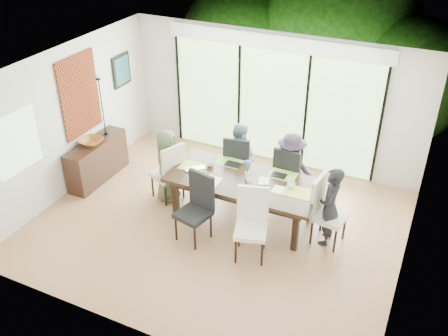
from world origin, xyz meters
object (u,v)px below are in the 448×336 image
at_px(chair_near_right, 251,226).
at_px(person_far_right, 290,169).
at_px(person_right_end, 330,207).
at_px(chair_far_right, 290,173).
at_px(cup_a, 210,163).
at_px(vase, 247,175).
at_px(chair_far_left, 239,161).
at_px(chair_left_end, 167,170).
at_px(chair_right_end, 330,212).
at_px(table_top, 243,181).
at_px(cup_c, 291,185).
at_px(person_left_end, 167,166).
at_px(laptop, 196,170).
at_px(sideboard, 97,160).
at_px(bowl, 91,142).
at_px(chair_near_left, 193,210).
at_px(person_far_left, 239,157).
at_px(cup_b, 250,182).

height_order(chair_near_right, person_far_right, person_far_right).
bearing_deg(person_right_end, chair_far_right, -134.27).
bearing_deg(chair_far_right, cup_a, 32.48).
distance_m(chair_near_right, vase, 1.06).
bearing_deg(chair_far_left, person_far_right, 168.32).
relative_size(chair_left_end, chair_right_end, 1.00).
relative_size(table_top, chair_left_end, 2.18).
bearing_deg(cup_c, person_left_end, -177.49).
height_order(chair_right_end, laptop, chair_right_end).
relative_size(chair_near_right, person_far_right, 0.85).
relative_size(person_left_end, cup_c, 10.40).
relative_size(vase, sideboard, 0.09).
bearing_deg(table_top, person_left_end, -180.00).
bearing_deg(chair_far_left, laptop, 56.63).
relative_size(chair_far_left, bowl, 2.73).
relative_size(person_far_right, vase, 10.75).
bearing_deg(chair_near_right, chair_right_end, 24.63).
bearing_deg(chair_near_left, person_far_right, 70.84).
relative_size(chair_near_left, sideboard, 0.81).
xyz_separation_m(table_top, laptop, (-0.85, -0.10, 0.05)).
relative_size(chair_far_right, cup_c, 8.87).
relative_size(chair_far_left, chair_far_right, 1.00).
xyz_separation_m(chair_far_left, cup_a, (-0.25, -0.70, 0.26)).
relative_size(table_top, chair_right_end, 2.18).
relative_size(chair_near_right, cup_c, 8.87).
bearing_deg(person_far_left, table_top, 119.63).
distance_m(chair_right_end, person_right_end, 0.10).
height_order(person_left_end, person_far_right, same).
distance_m(person_left_end, cup_a, 0.81).
xyz_separation_m(person_far_right, laptop, (-1.40, -0.93, 0.12)).
xyz_separation_m(chair_far_left, bowl, (-2.61, -0.96, 0.28)).
height_order(chair_near_left, cup_b, chair_near_left).
distance_m(chair_left_end, chair_near_left, 1.33).
xyz_separation_m(chair_near_right, cup_a, (-1.20, 1.02, 0.26)).
bearing_deg(vase, cup_a, 172.41).
xyz_separation_m(chair_near_right, laptop, (-1.35, 0.77, 0.23)).
bearing_deg(person_left_end, laptop, -107.41).
xyz_separation_m(person_left_end, person_far_right, (2.03, 0.83, 0.00)).
height_order(chair_near_left, bowl, chair_near_left).
bearing_deg(chair_far_right, person_far_right, 93.23).
bearing_deg(person_right_end, cup_b, -87.55).
distance_m(chair_near_left, cup_b, 1.04).
relative_size(chair_near_right, person_far_left, 0.85).
xyz_separation_m(person_far_left, cup_c, (1.25, -0.73, 0.16)).
relative_size(table_top, chair_near_left, 2.18).
distance_m(chair_right_end, chair_near_left, 2.18).
xyz_separation_m(chair_far_right, sideboard, (-3.61, -0.86, -0.18)).
xyz_separation_m(chair_far_left, vase, (0.50, -0.80, 0.27)).
height_order(person_far_right, cup_a, person_far_right).
height_order(chair_near_left, cup_a, chair_near_left).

